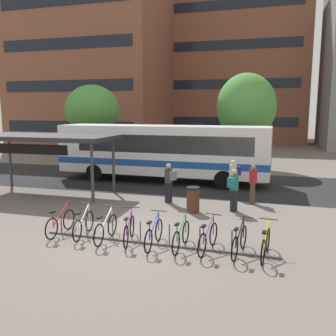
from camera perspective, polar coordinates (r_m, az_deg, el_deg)
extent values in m
plane|color=#6B605B|center=(11.79, -5.03, -11.06)|extent=(200.00, 200.00, 0.00)
cube|color=#232326|center=(20.34, 4.15, -2.35)|extent=(80.00, 7.20, 0.01)
cube|color=white|center=(20.50, -0.92, 2.99)|extent=(12.06, 2.85, 2.70)
cube|color=#1947A3|center=(20.58, -0.92, 1.19)|extent=(12.08, 2.87, 0.36)
cube|color=black|center=(22.69, -14.21, 6.18)|extent=(1.06, 2.32, 0.40)
cube|color=black|center=(23.03, -15.25, 4.03)|extent=(0.14, 2.19, 1.40)
cube|color=black|center=(19.19, -1.23, 3.77)|extent=(9.84, 0.31, 0.97)
cube|color=black|center=(21.55, 0.86, 4.38)|extent=(9.84, 0.31, 0.97)
cylinder|color=black|center=(21.10, -11.55, -0.72)|extent=(1.01, 0.33, 1.00)
cylinder|color=black|center=(23.13, -8.81, 0.22)|extent=(1.01, 0.33, 1.00)
cylinder|color=black|center=(18.75, 8.86, -1.89)|extent=(1.01, 0.33, 1.00)
cylinder|color=black|center=(21.00, 9.78, -0.72)|extent=(1.01, 0.33, 1.00)
cube|color=#47474C|center=(11.20, -2.12, -11.98)|extent=(7.45, 0.23, 0.06)
cylinder|color=#47474C|center=(12.49, -16.59, -8.56)|extent=(0.04, 0.04, 0.70)
cylinder|color=#47474C|center=(12.01, -12.83, -9.11)|extent=(0.04, 0.04, 0.70)
cylinder|color=#47474C|center=(11.60, -8.77, -9.66)|extent=(0.04, 0.04, 0.70)
cylinder|color=#47474C|center=(11.24, -4.41, -10.19)|extent=(0.04, 0.04, 0.70)
cylinder|color=#47474C|center=(10.96, 0.22, -10.69)|extent=(0.04, 0.04, 0.70)
cylinder|color=#47474C|center=(10.74, 5.07, -11.14)|extent=(0.04, 0.04, 0.70)
cylinder|color=#47474C|center=(10.61, 10.11, -11.52)|extent=(0.04, 0.04, 0.70)
cylinder|color=#47474C|center=(10.55, 15.24, -11.82)|extent=(0.04, 0.04, 0.70)
torus|color=black|center=(12.93, -15.49, -7.88)|extent=(0.05, 0.70, 0.70)
torus|color=black|center=(12.12, -18.02, -9.16)|extent=(0.05, 0.70, 0.70)
cube|color=red|center=(12.45, -16.73, -7.10)|extent=(0.04, 0.92, 0.58)
cylinder|color=red|center=(12.12, -17.82, -7.84)|extent=(0.03, 0.03, 0.55)
cube|color=black|center=(12.05, -17.88, -6.64)|extent=(0.10, 0.22, 0.05)
cylinder|color=red|center=(12.83, -15.60, -6.56)|extent=(0.03, 0.03, 0.65)
cylinder|color=black|center=(12.75, -15.66, -5.20)|extent=(0.52, 0.03, 0.03)
torus|color=black|center=(12.60, -12.38, -8.22)|extent=(0.12, 0.70, 0.70)
torus|color=black|center=(11.70, -14.23, -9.65)|extent=(0.12, 0.70, 0.70)
cube|color=silver|center=(12.07, -13.29, -7.46)|extent=(0.13, 0.92, 0.58)
cylinder|color=silver|center=(11.71, -14.09, -8.28)|extent=(0.03, 0.03, 0.55)
cube|color=black|center=(11.63, -14.14, -7.03)|extent=(0.12, 0.23, 0.05)
cylinder|color=silver|center=(12.49, -12.46, -6.87)|extent=(0.04, 0.04, 0.65)
cylinder|color=black|center=(12.41, -12.51, -5.47)|extent=(0.52, 0.09, 0.03)
torus|color=black|center=(12.05, -8.84, -8.92)|extent=(0.06, 0.70, 0.70)
torus|color=black|center=(11.17, -10.96, -10.45)|extent=(0.06, 0.70, 0.70)
cube|color=silver|center=(11.53, -9.86, -8.15)|extent=(0.05, 0.92, 0.58)
cylinder|color=silver|center=(11.17, -10.77, -9.01)|extent=(0.03, 0.03, 0.55)
cube|color=black|center=(11.09, -10.82, -7.72)|extent=(0.10, 0.22, 0.05)
cylinder|color=silver|center=(11.94, -8.91, -7.51)|extent=(0.03, 0.03, 0.65)
cylinder|color=black|center=(11.85, -8.95, -6.06)|extent=(0.52, 0.04, 0.03)
torus|color=black|center=(11.86, -5.75, -9.15)|extent=(0.18, 0.70, 0.70)
torus|color=black|center=(10.91, -6.71, -10.83)|extent=(0.18, 0.70, 0.70)
cube|color=#702893|center=(11.30, -6.22, -8.42)|extent=(0.21, 0.91, 0.58)
cylinder|color=#702893|center=(10.92, -6.64, -9.35)|extent=(0.04, 0.04, 0.55)
cube|color=black|center=(10.84, -6.66, -8.03)|extent=(0.14, 0.24, 0.05)
cylinder|color=#702893|center=(11.74, -5.79, -7.73)|extent=(0.04, 0.04, 0.65)
cylinder|color=black|center=(11.66, -5.81, -6.25)|extent=(0.52, 0.13, 0.03)
torus|color=black|center=(11.44, -1.46, -9.81)|extent=(0.05, 0.70, 0.70)
torus|color=black|center=(10.53, -3.15, -11.54)|extent=(0.05, 0.70, 0.70)
cube|color=#1E3DB2|center=(10.90, -2.25, -9.05)|extent=(0.03, 0.92, 0.58)
cylinder|color=#1E3DB2|center=(10.53, -2.98, -10.01)|extent=(0.03, 0.03, 0.55)
cube|color=black|center=(10.44, -2.99, -8.64)|extent=(0.10, 0.22, 0.05)
cylinder|color=#1E3DB2|center=(11.32, -1.50, -8.34)|extent=(0.03, 0.03, 0.65)
cylinder|color=black|center=(11.23, -1.51, -6.81)|extent=(0.52, 0.03, 0.03)
torus|color=black|center=(11.28, 2.85, -10.10)|extent=(0.08, 0.71, 0.70)
torus|color=black|center=(10.36, 1.27, -11.88)|extent=(0.08, 0.71, 0.70)
cube|color=#1E7F38|center=(10.73, 2.14, -9.34)|extent=(0.08, 0.92, 0.58)
cylinder|color=#1E7F38|center=(10.36, 1.44, -10.33)|extent=(0.03, 0.03, 0.55)
cube|color=black|center=(10.27, 1.45, -8.94)|extent=(0.11, 0.22, 0.05)
cylinder|color=#1E7F38|center=(11.16, 2.83, -8.61)|extent=(0.03, 0.03, 0.65)
cylinder|color=black|center=(11.07, 2.85, -7.06)|extent=(0.52, 0.06, 0.03)
torus|color=black|center=(11.17, 7.23, -10.37)|extent=(0.16, 0.70, 0.70)
torus|color=black|center=(10.26, 5.44, -12.14)|extent=(0.16, 0.70, 0.70)
cube|color=#702893|center=(10.62, 6.44, -9.59)|extent=(0.18, 0.91, 0.58)
cylinder|color=#702893|center=(10.25, 5.65, -10.58)|extent=(0.03, 0.03, 0.55)
cube|color=black|center=(10.17, 5.68, -9.18)|extent=(0.13, 0.23, 0.05)
cylinder|color=#702893|center=(11.05, 7.23, -8.86)|extent=(0.04, 0.04, 0.65)
cylinder|color=black|center=(10.95, 7.27, -7.30)|extent=(0.52, 0.11, 0.03)
torus|color=black|center=(11.06, 11.90, -10.68)|extent=(0.16, 0.70, 0.70)
torus|color=black|center=(10.13, 10.56, -12.54)|extent=(0.16, 0.70, 0.70)
cube|color=black|center=(10.51, 11.34, -9.93)|extent=(0.18, 0.91, 0.58)
cylinder|color=black|center=(10.13, 10.75, -10.95)|extent=(0.03, 0.03, 0.55)
cube|color=black|center=(10.04, 10.79, -9.54)|extent=(0.13, 0.23, 0.05)
cylinder|color=black|center=(10.94, 11.93, -9.17)|extent=(0.04, 0.04, 0.65)
cylinder|color=black|center=(10.85, 11.99, -7.60)|extent=(0.52, 0.11, 0.03)
torus|color=black|center=(11.01, 15.58, -10.93)|extent=(0.13, 0.70, 0.70)
torus|color=black|center=(10.06, 14.85, -12.85)|extent=(0.13, 0.70, 0.70)
cube|color=yellow|center=(10.45, 15.32, -10.20)|extent=(0.14, 0.92, 0.58)
cylinder|color=yellow|center=(10.06, 14.99, -11.25)|extent=(0.03, 0.03, 0.55)
cube|color=black|center=(9.97, 15.06, -9.83)|extent=(0.13, 0.23, 0.05)
cylinder|color=yellow|center=(10.89, 15.64, -9.41)|extent=(0.04, 0.04, 0.65)
cylinder|color=black|center=(10.80, 15.71, -7.83)|extent=(0.52, 0.09, 0.03)
cylinder|color=#38383D|center=(15.95, -11.95, -0.86)|extent=(0.14, 0.14, 2.69)
cylinder|color=#38383D|center=(21.14, -23.79, 1.01)|extent=(0.14, 0.14, 2.69)
cylinder|color=#38383D|center=(17.95, -8.66, 0.35)|extent=(0.14, 0.14, 2.69)
cube|color=#28282D|center=(18.29, -18.94, 4.67)|extent=(6.85, 3.06, 0.20)
cube|color=black|center=(17.29, -21.23, 2.81)|extent=(3.87, 0.09, 0.44)
cube|color=#47382D|center=(16.20, 13.29, -3.96)|extent=(0.20, 0.26, 0.91)
cylinder|color=maroon|center=(16.04, 13.39, -1.34)|extent=(0.34, 0.34, 0.60)
sphere|color=#936B4C|center=(15.97, 13.44, 0.12)|extent=(0.22, 0.22, 0.22)
cube|color=maroon|center=(16.29, 13.43, -1.07)|extent=(0.28, 0.18, 0.40)
cube|color=black|center=(14.84, 10.43, -5.11)|extent=(0.28, 0.32, 0.89)
cylinder|color=#23664C|center=(14.67, 10.51, -2.24)|extent=(0.44, 0.44, 0.63)
sphere|color=tan|center=(14.59, 10.56, -0.61)|extent=(0.22, 0.22, 0.22)
cube|color=#197075|center=(14.44, 10.04, -2.29)|extent=(0.33, 0.27, 0.40)
cube|color=#47382D|center=(17.18, 10.22, -3.12)|extent=(0.32, 0.29, 0.90)
cylinder|color=beige|center=(17.03, 10.29, -0.57)|extent=(0.45, 0.45, 0.65)
sphere|color=beige|center=(16.96, 10.33, 0.88)|extent=(0.22, 0.22, 0.22)
cube|color=navy|center=(17.11, 11.12, -0.44)|extent=(0.28, 0.33, 0.40)
cube|color=black|center=(15.93, 0.09, -3.93)|extent=(0.32, 0.29, 0.91)
cylinder|color=#333338|center=(15.77, 0.09, -1.20)|extent=(0.45, 0.45, 0.63)
sphere|color=tan|center=(15.70, 0.09, 0.33)|extent=(0.22, 0.22, 0.22)
cube|color=slate|center=(15.60, 0.83, -1.19)|extent=(0.28, 0.33, 0.40)
cylinder|color=#4C2819|center=(14.51, 3.99, -5.18)|extent=(0.52, 0.52, 0.95)
cylinder|color=black|center=(14.39, 4.02, -3.20)|extent=(0.55, 0.55, 0.08)
cylinder|color=brown|center=(28.40, -11.74, 3.35)|extent=(0.32, 0.32, 2.52)
ellipsoid|color=#4C8E3D|center=(28.26, -11.93, 9.09)|extent=(4.11, 4.11, 3.72)
cylinder|color=brown|center=(25.52, 12.08, 2.50)|extent=(0.32, 0.32, 2.35)
ellipsoid|color=#4C8E3D|center=(25.36, 12.32, 9.48)|extent=(4.02, 4.02, 4.53)
cube|color=brown|center=(43.67, -11.63, 16.95)|extent=(16.03, 12.37, 20.15)
cube|color=black|center=(37.85, -15.57, 6.39)|extent=(14.11, 0.06, 1.10)
cube|color=black|center=(37.89, -15.84, 12.48)|extent=(14.11, 0.06, 1.10)
cube|color=black|center=(38.35, -16.12, 18.50)|extent=(14.11, 0.06, 1.10)
cube|color=black|center=(39.23, -16.41, 24.31)|extent=(14.11, 0.06, 1.10)
cube|color=brown|center=(50.41, 10.91, 14.56)|extent=(17.49, 12.46, 17.77)
cube|color=black|center=(43.97, 9.96, 7.26)|extent=(15.40, 0.06, 1.10)
cube|color=black|center=(44.05, 10.13, 13.05)|extent=(15.40, 0.06, 1.10)
cube|color=black|center=(44.58, 10.30, 18.75)|extent=(15.40, 0.06, 1.10)
cube|color=black|center=(45.53, 10.48, 24.27)|extent=(15.40, 0.06, 1.10)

